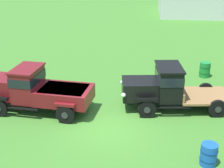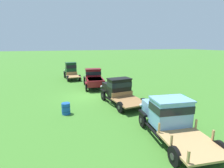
# 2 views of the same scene
# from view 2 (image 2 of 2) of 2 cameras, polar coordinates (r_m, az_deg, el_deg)

# --- Properties ---
(ground_plane) EXTENTS (240.00, 240.00, 0.00)m
(ground_plane) POSITION_cam_2_polar(r_m,az_deg,el_deg) (16.86, -7.83, -3.95)
(ground_plane) COLOR #3D7528
(vintage_truck_foreground_near) EXTENTS (4.64, 2.05, 2.31)m
(vintage_truck_foreground_near) POSITION_cam_2_polar(r_m,az_deg,el_deg) (25.67, -13.29, 4.30)
(vintage_truck_foreground_near) COLOR black
(vintage_truck_foreground_near) RESTS_ON ground
(vintage_truck_second_in_line) EXTENTS (5.21, 2.60, 2.06)m
(vintage_truck_second_in_line) POSITION_cam_2_polar(r_m,az_deg,el_deg) (20.21, -6.05, 1.98)
(vintage_truck_second_in_line) COLOR black
(vintage_truck_second_in_line) RESTS_ON ground
(vintage_truck_midrow_center) EXTENTS (5.32, 2.65, 2.09)m
(vintage_truck_midrow_center) POSITION_cam_2_polar(r_m,az_deg,el_deg) (14.89, 2.04, -1.83)
(vintage_truck_midrow_center) COLOR black
(vintage_truck_midrow_center) RESTS_ON ground
(vintage_truck_far_side) EXTENTS (5.69, 2.85, 2.08)m
(vintage_truck_far_side) POSITION_cam_2_polar(r_m,az_deg,el_deg) (10.14, 17.98, -9.52)
(vintage_truck_far_side) COLOR black
(vintage_truck_far_side) RESTS_ON ground
(oil_drum_beside_row) EXTENTS (0.62, 0.62, 0.82)m
(oil_drum_beside_row) POSITION_cam_2_polar(r_m,az_deg,el_deg) (12.88, -14.81, -7.77)
(oil_drum_beside_row) COLOR #1951B2
(oil_drum_beside_row) RESTS_ON ground
(oil_drum_near_fence) EXTENTS (0.64, 0.64, 0.89)m
(oil_drum_near_fence) POSITION_cam_2_polar(r_m,az_deg,el_deg) (15.12, 21.58, -5.01)
(oil_drum_near_fence) COLOR #1E7F33
(oil_drum_near_fence) RESTS_ON ground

